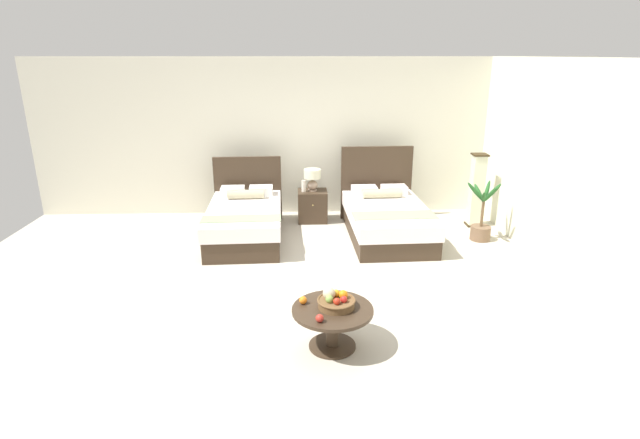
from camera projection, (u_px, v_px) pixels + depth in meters
name	position (u px, v px, depth m)	size (l,w,h in m)	color
ground_plane	(320.00, 276.00, 6.60)	(9.89, 9.34, 0.02)	beige
wall_back	(314.00, 137.00, 8.87)	(9.89, 0.12, 2.76)	silver
wall_side_right	(553.00, 165.00, 6.66)	(0.12, 4.94, 2.76)	silver
bed_near_window	(245.00, 220.00, 7.84)	(1.21, 2.08, 1.13)	#3B2C1E
bed_near_corner	(386.00, 218.00, 7.94)	(1.30, 2.12, 1.28)	#3B2C1E
nightstand	(313.00, 206.00, 8.66)	(0.51, 0.47, 0.54)	#3B2C1E
table_lamp	(312.00, 177.00, 8.52)	(0.29, 0.29, 0.38)	tan
vase	(304.00, 186.00, 8.50)	(0.08, 0.08, 0.20)	silver
coffee_table	(333.00, 319.00, 4.88)	(0.80, 0.80, 0.43)	#3B2C1E
fruit_bowl	(336.00, 301.00, 4.85)	(0.38, 0.38, 0.19)	brown
loose_apple	(320.00, 318.00, 4.59)	(0.08, 0.08, 0.08)	#B72F24
loose_orange	(303.00, 300.00, 4.92)	(0.08, 0.08, 0.08)	orange
floor_lamp_corner	(476.00, 190.00, 8.31)	(0.24, 0.24, 1.24)	#332511
potted_palm	(481.00, 222.00, 7.76)	(0.56, 0.57, 0.94)	brown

